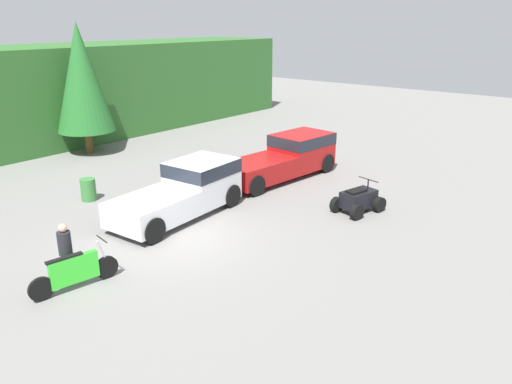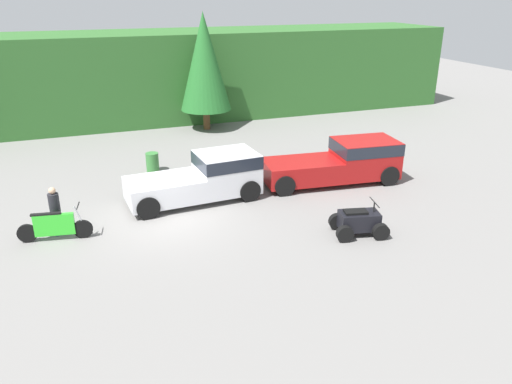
% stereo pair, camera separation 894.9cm
% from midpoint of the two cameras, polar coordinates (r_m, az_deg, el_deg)
% --- Properties ---
extents(ground_plane, '(80.00, 80.00, 0.00)m').
position_cam_midpoint_polar(ground_plane, '(16.81, 3.56, -3.50)').
color(ground_plane, slate).
extents(hillside_backdrop, '(44.00, 6.00, 5.35)m').
position_cam_midpoint_polar(hillside_backdrop, '(30.83, -8.50, 13.37)').
color(hillside_backdrop, '#2D6028').
rests_on(hillside_backdrop, ground_plane).
extents(tree_mid_left, '(2.94, 2.94, 6.68)m').
position_cam_midpoint_polar(tree_mid_left, '(28.16, 2.80, 15.33)').
color(tree_mid_left, brown).
rests_on(tree_mid_left, ground_plane).
extents(pickup_truck_red, '(5.96, 2.60, 1.80)m').
position_cam_midpoint_polar(pickup_truck_red, '(21.67, 21.78, 3.62)').
color(pickup_truck_red, maroon).
rests_on(pickup_truck_red, ground_plane).
extents(pickup_truck_second, '(5.28, 2.40, 1.80)m').
position_cam_midpoint_polar(pickup_truck_second, '(18.45, 7.13, 1.97)').
color(pickup_truck_second, silver).
rests_on(pickup_truck_second, ground_plane).
extents(dirt_bike, '(2.39, 0.68, 1.21)m').
position_cam_midpoint_polar(dirt_bike, '(15.42, -8.99, -4.17)').
color(dirt_bike, black).
rests_on(dirt_bike, ground_plane).
extents(quad_atv, '(2.02, 1.54, 1.18)m').
position_cam_midpoint_polar(quad_atv, '(17.46, 26.46, -3.30)').
color(quad_atv, black).
rests_on(quad_atv, ground_plane).
extents(rider_person, '(0.46, 0.46, 1.72)m').
position_cam_midpoint_polar(rider_person, '(15.64, -9.16, -2.03)').
color(rider_person, navy).
rests_on(rider_person, ground_plane).
extents(steel_barrel, '(0.58, 0.58, 0.88)m').
position_cam_midpoint_polar(steel_barrel, '(21.54, -1.25, 3.68)').
color(steel_barrel, '#387A38').
rests_on(steel_barrel, ground_plane).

